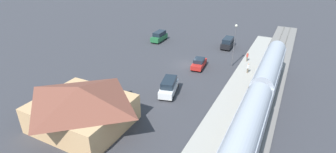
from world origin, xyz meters
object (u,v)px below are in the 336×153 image
Objects in this scene: passenger_train at (244,139)px; suv_white at (169,86)px; pedestrian_waiting_far at (247,56)px; pedestrian_on_platform at (248,67)px; suv_black at (228,43)px; suv_green at (159,36)px; light_pole_near_platform at (235,40)px; station_building at (81,106)px; sedan_red at (199,63)px.

suv_white is at bearing -35.61° from passenger_train.
pedestrian_on_platform is at bearing 102.91° from pedestrian_waiting_far.
suv_green is at bearing 9.86° from suv_black.
light_pole_near_platform is (-18.34, 6.46, 3.64)m from suv_green.
suv_black is at bearing -70.35° from light_pole_near_platform.
pedestrian_on_platform is 23.26m from suv_green.
passenger_train is at bearing -172.51° from station_building.
suv_black is (-15.10, -2.62, 0.00)m from suv_green.
passenger_train is at bearing 106.59° from light_pole_near_platform.
pedestrian_on_platform is 0.23× the size of light_pole_near_platform.
pedestrian_on_platform is at bearing 144.80° from light_pole_near_platform.
station_building is at bearing 76.93° from suv_black.
sedan_red is (1.75, 12.49, -0.27)m from suv_black.
pedestrian_waiting_far is 0.37× the size of sedan_red.
station_building is (18.00, 2.37, -0.19)m from passenger_train.
suv_white is at bearing 86.65° from sedan_red.
sedan_red is (-6.21, -21.79, -1.79)m from station_building.
suv_green is at bearing -58.03° from suv_white.
passenger_train is 23.90m from light_pole_near_platform.
suv_green is at bearing -19.40° from light_pole_near_platform.
pedestrian_waiting_far is at bearing -115.36° from station_building.
suv_white is 1.12× the size of sedan_red.
suv_white and suv_black have the same top height.
suv_black is (-2.36, -23.03, 0.00)m from suv_white.
pedestrian_waiting_far is 18.40m from suv_white.
suv_white is 1.06× the size of suv_black.
station_building is at bearing 74.09° from sedan_red.
pedestrian_waiting_far is at bearing -114.62° from suv_white.
suv_white reaches higher than sedan_red.
passenger_train reaches higher than pedestrian_on_platform.
sedan_red is at bearing -93.35° from suv_white.
station_building reaches higher than sedan_red.
pedestrian_waiting_far is at bearing -77.09° from pedestrian_on_platform.
sedan_red is (-0.62, -10.53, -0.27)m from suv_white.
suv_green is (20.40, -3.68, -0.13)m from pedestrian_waiting_far.
suv_black is (-7.96, -34.28, -1.52)m from station_building.
suv_white is 24.05m from suv_green.
pedestrian_waiting_far is (4.74, -25.61, -1.58)m from passenger_train.
pedestrian_waiting_far is 0.35× the size of suv_green.
passenger_train reaches higher than station_building.
passenger_train reaches higher than sedan_red.
light_pole_near_platform is (3.22, -2.27, 3.51)m from pedestrian_on_platform.
light_pole_near_platform is at bearing 109.65° from suv_black.
pedestrian_waiting_far is 9.39m from sedan_red.
suv_green reaches higher than sedan_red.
suv_white is at bearing 121.97° from suv_green.
light_pole_near_platform is at bearing -73.41° from passenger_train.
suv_green is (7.14, -31.65, -1.52)m from station_building.
suv_white is at bearing -116.44° from station_building.
passenger_train is 10.06× the size of suv_green.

